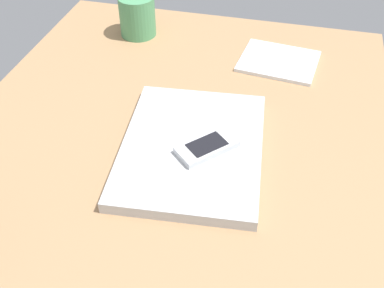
{
  "coord_description": "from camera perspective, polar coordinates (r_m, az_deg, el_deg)",
  "views": [
    {
      "loc": [
        -50.48,
        -19.12,
        58.41
      ],
      "look_at": [
        7.32,
        -4.84,
        5.0
      ],
      "focal_mm": 43.11,
      "sensor_mm": 36.0,
      "label": 1
    }
  ],
  "objects": [
    {
      "name": "desk_surface",
      "position": [
        0.78,
        -4.74,
        -4.81
      ],
      "size": [
        120.0,
        80.0,
        3.0
      ],
      "primitive_type": "cube",
      "color": "#9E7751",
      "rests_on": "ground"
    },
    {
      "name": "laptop_closed",
      "position": [
        0.81,
        -0.0,
        -0.5
      ],
      "size": [
        33.64,
        26.99,
        2.12
      ],
      "primitive_type": "cube",
      "rotation": [
        0.0,
        0.0,
        0.09
      ],
      "color": "#B7BABC",
      "rests_on": "desk_surface"
    },
    {
      "name": "cell_phone_on_laptop",
      "position": [
        0.78,
        1.85,
        -0.36
      ],
      "size": [
        11.04,
        10.77,
        1.3
      ],
      "color": "silver",
      "rests_on": "laptop_closed"
    },
    {
      "name": "notepad",
      "position": [
        1.06,
        10.67,
        10.03
      ],
      "size": [
        15.84,
        18.19,
        0.8
      ],
      "primitive_type": "cube",
      "rotation": [
        0.0,
        0.0,
        -0.12
      ],
      "color": "white",
      "rests_on": "desk_surface"
    },
    {
      "name": "coffee_mug",
      "position": [
        1.15,
        -6.74,
        15.51
      ],
      "size": [
        12.09,
        8.57,
        9.55
      ],
      "color": "#4C9360",
      "rests_on": "desk_surface"
    }
  ]
}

